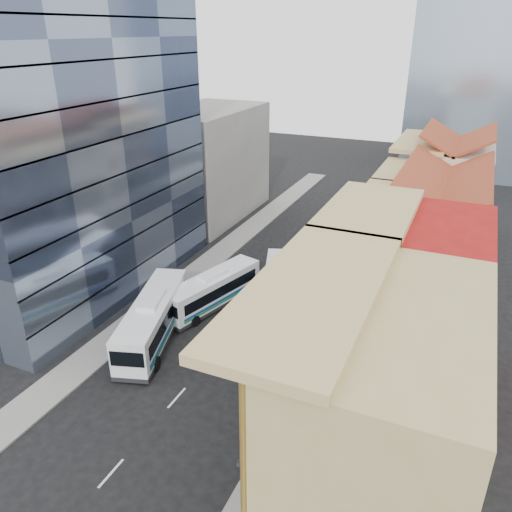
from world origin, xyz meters
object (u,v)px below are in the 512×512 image
at_px(office_tower, 66,131).
at_px(shophouse_tan, 382,417).
at_px(bus_left_far, 213,289).
at_px(bus_right, 280,295).
at_px(bus_left_near, 153,318).

bearing_deg(office_tower, shophouse_tan, -24.30).
distance_m(shophouse_tan, bus_left_far, 23.63).
distance_m(office_tower, bus_right, 23.50).
height_order(shophouse_tan, office_tower, office_tower).
relative_size(shophouse_tan, bus_left_near, 1.17).
height_order(shophouse_tan, bus_left_near, shophouse_tan).
xyz_separation_m(bus_left_near, bus_right, (7.98, 7.65, 0.09)).
height_order(office_tower, bus_right, office_tower).
relative_size(bus_left_near, bus_right, 0.95).
relative_size(bus_left_near, bus_left_far, 1.14).
relative_size(shophouse_tan, bus_left_far, 1.33).
bearing_deg(bus_right, shophouse_tan, -73.44).
xyz_separation_m(shophouse_tan, bus_right, (-11.52, 16.09, -3.98)).
bearing_deg(bus_right, bus_left_near, -155.25).
xyz_separation_m(office_tower, bus_left_near, (11.50, -5.56, -13.07)).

